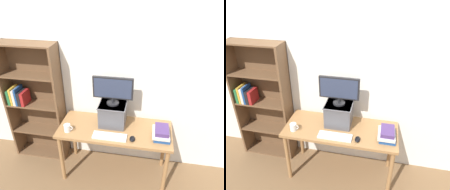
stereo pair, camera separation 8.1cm
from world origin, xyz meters
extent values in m
plane|color=brown|center=(0.00, 0.00, 0.00)|extent=(12.00, 12.00, 0.00)
cube|color=silver|center=(0.00, 0.38, 1.30)|extent=(7.00, 0.08, 2.60)
cube|color=#9E7042|center=(0.00, 0.00, 0.76)|extent=(1.43, 0.59, 0.04)
cylinder|color=#9E7042|center=(-0.67, -0.24, 0.37)|extent=(0.05, 0.05, 0.74)
cylinder|color=#9E7042|center=(0.67, -0.24, 0.37)|extent=(0.05, 0.05, 0.74)
cylinder|color=#9E7042|center=(-0.67, 0.24, 0.37)|extent=(0.05, 0.05, 0.74)
cylinder|color=#9E7042|center=(0.67, 0.24, 0.37)|extent=(0.05, 0.05, 0.74)
cube|color=brown|center=(-1.56, 0.20, 0.88)|extent=(0.03, 0.28, 1.77)
cube|color=brown|center=(-0.80, 0.20, 0.88)|extent=(0.03, 0.28, 1.77)
cube|color=brown|center=(-1.18, 0.34, 0.88)|extent=(0.79, 0.01, 1.77)
cube|color=brown|center=(-1.18, 0.20, 0.01)|extent=(0.73, 0.27, 0.02)
cube|color=brown|center=(-1.18, 0.20, 0.45)|extent=(0.73, 0.27, 0.02)
cube|color=brown|center=(-1.18, 0.20, 0.89)|extent=(0.73, 0.27, 0.02)
cube|color=brown|center=(-1.18, 0.20, 1.34)|extent=(0.73, 0.27, 0.02)
cube|color=brown|center=(-1.18, 0.20, 1.76)|extent=(0.73, 0.27, 0.02)
cube|color=#236B38|center=(-1.49, 0.17, 1.01)|extent=(0.04, 0.20, 0.21)
cube|color=gold|center=(-1.46, 0.17, 1.03)|extent=(0.03, 0.20, 0.24)
cube|color=silver|center=(-1.42, 0.17, 1.02)|extent=(0.04, 0.20, 0.23)
cube|color=navy|center=(-1.38, 0.17, 1.03)|extent=(0.02, 0.20, 0.25)
cube|color=black|center=(-1.34, 0.17, 1.00)|extent=(0.04, 0.20, 0.19)
cube|color=maroon|center=(-1.29, 0.17, 1.00)|extent=(0.04, 0.20, 0.20)
cube|color=#515156|center=(-0.04, 0.11, 0.93)|extent=(0.33, 0.31, 0.30)
cube|color=slate|center=(-0.04, 0.11, 1.07)|extent=(0.35, 0.33, 0.01)
cylinder|color=black|center=(-0.04, 0.11, 1.09)|extent=(0.15, 0.15, 0.02)
cylinder|color=black|center=(-0.04, 0.11, 1.13)|extent=(0.03, 0.03, 0.06)
cube|color=black|center=(-0.04, 0.11, 1.30)|extent=(0.49, 0.04, 0.28)
cube|color=#2D3851|center=(-0.04, 0.09, 1.30)|extent=(0.46, 0.00, 0.25)
cube|color=silver|center=(-0.03, -0.18, 0.79)|extent=(0.41, 0.13, 0.02)
cube|color=white|center=(-0.03, -0.18, 0.80)|extent=(0.39, 0.12, 0.00)
ellipsoid|color=black|center=(0.24, -0.18, 0.80)|extent=(0.06, 0.10, 0.04)
cube|color=navy|center=(0.58, -0.06, 0.80)|extent=(0.19, 0.26, 0.05)
cube|color=silver|center=(0.57, -0.07, 0.84)|extent=(0.20, 0.26, 0.04)
cube|color=#4C336B|center=(0.58, -0.07, 0.88)|extent=(0.16, 0.23, 0.05)
cylinder|color=white|center=(-0.57, -0.16, 0.83)|extent=(0.08, 0.08, 0.10)
torus|color=white|center=(-0.53, -0.16, 0.83)|extent=(0.06, 0.01, 0.06)
camera|label=1|loc=(0.36, -2.19, 2.51)|focal=35.00mm
camera|label=2|loc=(0.44, -2.17, 2.51)|focal=35.00mm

